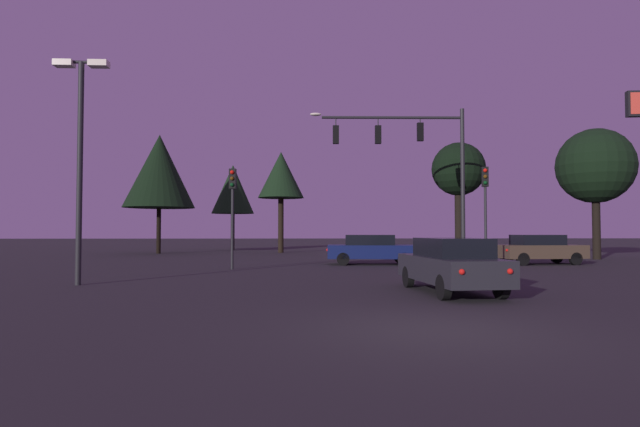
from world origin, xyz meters
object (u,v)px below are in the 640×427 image
traffic_light_corner_right (232,198)px  tree_lot_edge (459,171)px  tree_behind_sign (595,166)px  car_crossing_right (540,249)px  car_nearside_lane (451,264)px  tree_center_horizon (159,171)px  car_crossing_left (372,249)px  traffic_light_corner_left (485,197)px  tree_left_far (233,189)px  parking_lot_lamp_post (80,140)px  tree_right_cluster (281,176)px  traffic_signal_mast_arm (415,153)px

traffic_light_corner_right → tree_lot_edge: 15.41m
tree_behind_sign → tree_lot_edge: tree_behind_sign is taller
traffic_light_corner_right → car_crossing_right: 15.84m
car_crossing_right → tree_behind_sign: size_ratio=0.56×
car_nearside_lane → tree_center_horizon: (-14.90, 25.31, 5.49)m
tree_lot_edge → car_crossing_left: bearing=-140.5°
traffic_light_corner_left → car_nearside_lane: (-4.27, -8.84, -2.48)m
traffic_light_corner_left → tree_left_far: size_ratio=0.60×
car_crossing_left → car_crossing_right: size_ratio=1.07×
tree_behind_sign → tree_lot_edge: bearing=173.6°
tree_center_horizon → parking_lot_lamp_post: bearing=-80.8°
tree_right_cluster → tree_lot_edge: (11.33, -9.34, -0.66)m
parking_lot_lamp_post → tree_lot_edge: (16.89, 14.67, 0.82)m
traffic_signal_mast_arm → tree_lot_edge: 7.49m
car_crossing_right → tree_left_far: (-18.39, 20.53, 4.68)m
parking_lot_lamp_post → tree_left_far: 29.92m
tree_lot_edge → traffic_signal_mast_arm: bearing=-123.7°
traffic_light_corner_left → tree_right_cluster: (-9.93, 17.64, 2.84)m
traffic_light_corner_right → traffic_signal_mast_arm: bearing=12.3°
tree_right_cluster → tree_lot_edge: size_ratio=1.11×
traffic_light_corner_left → tree_right_cluster: size_ratio=0.58×
car_nearside_lane → tree_right_cluster: (-5.66, 26.48, 5.32)m
parking_lot_lamp_post → tree_behind_sign: 28.58m
tree_left_far → tree_right_cluster: bearing=-52.3°
traffic_light_corner_left → tree_lot_edge: 8.70m
traffic_light_corner_left → car_crossing_right: (3.92, 3.00, -2.48)m
traffic_light_corner_left → parking_lot_lamp_post: bearing=-157.6°
traffic_signal_mast_arm → car_crossing_right: (6.66, 0.93, -4.79)m
traffic_light_corner_right → tree_behind_sign: 22.37m
car_crossing_left → tree_behind_sign: (14.31, 4.16, 4.85)m
tree_center_horizon → tree_lot_edge: tree_center_horizon is taller
tree_behind_sign → tree_left_far: bearing=146.1°
car_nearside_lane → tree_behind_sign: tree_behind_sign is taller
car_crossing_left → tree_behind_sign: bearing=16.2°
car_crossing_left → tree_behind_sign: size_ratio=0.60×
traffic_light_corner_right → car_crossing_right: bearing=10.4°
car_crossing_left → car_crossing_right: bearing=-1.5°
car_nearside_lane → tree_behind_sign: size_ratio=0.58×
car_nearside_lane → parking_lot_lamp_post: bearing=167.6°
parking_lot_lamp_post → tree_center_horizon: tree_center_horizon is taller
car_crossing_right → car_crossing_left: bearing=178.5°
car_crossing_right → tree_right_cluster: size_ratio=0.55×
traffic_light_corner_right → car_crossing_left: (6.72, 3.06, -2.39)m
car_crossing_right → traffic_light_corner_left: bearing=-142.6°
tree_behind_sign → tree_lot_edge: size_ratio=1.10×
car_crossing_left → tree_behind_sign: 15.67m
traffic_signal_mast_arm → traffic_light_corner_right: 9.25m
traffic_light_corner_left → tree_right_cluster: tree_right_cluster is taller
traffic_light_corner_left → car_nearside_lane: bearing=-115.8°
parking_lot_lamp_post → tree_center_horizon: (-3.68, 22.84, 1.65)m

